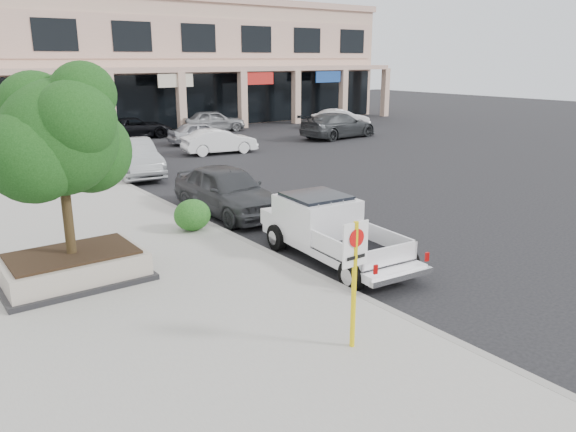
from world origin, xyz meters
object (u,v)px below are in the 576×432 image
Objects in this scene: lot_car_a at (200,133)px; lot_car_d at (136,128)px; curb_car_c at (107,149)px; curb_car_d at (76,139)px; lot_car_b at (219,141)px; lot_car_f at (341,119)px; no_parking_sign at (355,268)px; curb_car_b at (133,158)px; planter_tree at (64,137)px; lot_car_c at (338,125)px; pickup_truck at (337,232)px; lot_car_e at (214,121)px; planter at (73,267)px; curb_car_a at (227,190)px.

lot_car_d is (-2.20, 4.94, -0.01)m from lot_car_a.
curb_car_d reaches higher than curb_car_c.
lot_car_b is 0.95× the size of lot_car_f.
no_parking_sign is 17.65m from curb_car_b.
planter_tree is 26.27m from lot_car_c.
pickup_truck is 21.35m from curb_car_d.
pickup_truck is at bearing -22.92° from planter_tree.
lot_car_b is at bearing 74.76° from pickup_truck.
curb_car_b reaches higher than lot_car_a.
lot_car_e is at bearing 72.15° from pickup_truck.
lot_car_e reaches higher than planter.
no_parking_sign reaches higher than pickup_truck.
curb_car_a reaches higher than lot_car_f.
lot_car_a is (12.81, 18.34, 0.20)m from planter.
pickup_truck is (5.93, -2.30, 0.33)m from planter.
curb_car_b reaches higher than lot_car_e.
lot_car_b is at bearing -4.40° from curb_car_c.
planter is 2.95m from planter_tree.
curb_car_a is at bearing 93.82° from pickup_truck.
curb_car_a is at bearing 28.50° from planter_tree.
lot_car_c is at bearing 53.38° from pickup_truck.
planter_tree is 22.34m from lot_car_a.
planter is at bearing 166.05° from lot_car_d.
lot_car_f is at bearing 30.34° from curb_car_b.
lot_car_b is at bearing 89.85° from lot_car_c.
planter_tree reaches higher than curb_car_a.
lot_car_b is at bearing 66.60° from no_parking_sign.
lot_car_a is 3.97m from lot_car_b.
no_parking_sign is at bearing -122.81° from pickup_truck.
pickup_truck is 1.25× the size of lot_car_b.
curb_car_c is at bearing 144.32° from lot_car_e.
lot_car_d is (-1.34, 8.82, -0.00)m from lot_car_b.
curb_car_b is 0.85× the size of curb_car_d.
lot_car_c is (21.38, 15.38, 0.35)m from planter.
curb_car_b is 1.22× the size of lot_car_b.
pickup_truck reaches higher than curb_car_c.
lot_car_a is 0.97× the size of lot_car_b.
curb_car_a reaches higher than curb_car_d.
pickup_truck is 1.06× the size of lot_car_d.
curb_car_a is 12.62m from lot_car_b.
lot_car_e is at bearing 54.80° from planter_tree.
curb_car_c reaches higher than lot_car_a.
lot_car_c reaches higher than curb_car_d.
curb_car_b is at bearing -86.49° from curb_car_d.
curb_car_d reaches higher than planter.
planter is 0.81× the size of lot_car_a.
curb_car_a is at bearing 177.53° from lot_car_d.
pickup_truck reaches higher than lot_car_e.
lot_car_d is (4.61, 19.95, -0.16)m from curb_car_a.
curb_car_a reaches higher than curb_car_b.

